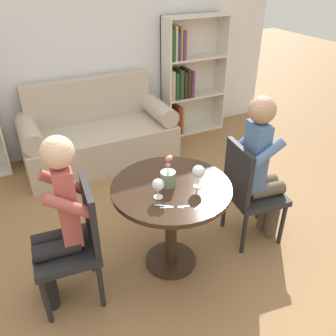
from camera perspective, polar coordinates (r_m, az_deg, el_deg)
ground_plane at (r=2.97m, az=0.45°, el=-14.71°), size 16.00×16.00×0.00m
back_wall at (r=4.32m, az=-14.31°, el=19.79°), size 5.20×0.05×2.70m
round_table at (r=2.59m, az=0.50°, el=-5.91°), size 0.86×0.86×0.73m
couch at (r=4.25m, az=-11.12°, el=5.10°), size 1.71×0.80×0.92m
bookshelf_right at (r=4.79m, az=2.86°, el=14.09°), size 0.84×0.28×1.51m
chair_left at (r=2.49m, az=-14.63°, el=-11.10°), size 0.46×0.46×0.90m
chair_right at (r=2.96m, az=12.82°, el=-3.32°), size 0.47×0.47×0.90m
person_left at (r=2.39m, az=-17.31°, el=-8.34°), size 0.44×0.37×1.26m
person_right at (r=2.90m, az=14.82°, el=-0.05°), size 0.45×0.38×1.28m
wine_glass_left at (r=2.33m, az=-1.60°, el=-2.80°), size 0.08×0.08×0.14m
wine_glass_right at (r=2.43m, az=4.90°, el=-0.63°), size 0.09×0.09×0.17m
flower_vase at (r=2.46m, az=0.01°, el=-1.46°), size 0.11×0.11×0.24m
knife_left_setting at (r=2.30m, az=1.09°, el=-6.26°), size 0.18×0.08×0.00m
fork_left_setting at (r=2.35m, az=5.65°, el=-5.56°), size 0.18×0.09×0.00m
knife_right_setting at (r=2.30m, az=0.15°, el=-6.15°), size 0.16×0.12×0.00m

